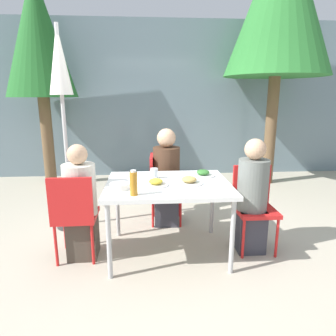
{
  "coord_description": "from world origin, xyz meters",
  "views": [
    {
      "loc": [
        -0.21,
        -2.82,
        1.58
      ],
      "look_at": [
        0.0,
        0.0,
        0.9
      ],
      "focal_mm": 32.0,
      "sensor_mm": 36.0,
      "label": 1
    }
  ],
  "objects_px": {
    "person_right": "(252,199)",
    "drinking_cup": "(154,173)",
    "closed_umbrella": "(61,84)",
    "person_left": "(81,205)",
    "tree_behind_right": "(38,37)",
    "salad_bowl": "(120,186)",
    "bottle": "(134,183)",
    "chair_far": "(160,183)",
    "chair_left": "(74,211)",
    "chair_right": "(254,201)",
    "person_far": "(166,179)"
  },
  "relations": [
    {
      "from": "person_right",
      "to": "drinking_cup",
      "type": "height_order",
      "value": "person_right"
    },
    {
      "from": "person_right",
      "to": "closed_umbrella",
      "type": "bearing_deg",
      "value": -19.89
    },
    {
      "from": "person_left",
      "to": "tree_behind_right",
      "type": "distance_m",
      "value": 3.46
    },
    {
      "from": "tree_behind_right",
      "to": "person_left",
      "type": "bearing_deg",
      "value": -67.17
    },
    {
      "from": "closed_umbrella",
      "to": "tree_behind_right",
      "type": "distance_m",
      "value": 2.18
    },
    {
      "from": "drinking_cup",
      "to": "salad_bowl",
      "type": "height_order",
      "value": "drinking_cup"
    },
    {
      "from": "drinking_cup",
      "to": "bottle",
      "type": "bearing_deg",
      "value": -109.6
    },
    {
      "from": "bottle",
      "to": "person_left",
      "type": "bearing_deg",
      "value": 147.19
    },
    {
      "from": "closed_umbrella",
      "to": "tree_behind_right",
      "type": "relative_size",
      "value": 0.66
    },
    {
      "from": "chair_far",
      "to": "chair_left",
      "type": "bearing_deg",
      "value": -41.91
    },
    {
      "from": "drinking_cup",
      "to": "chair_right",
      "type": "bearing_deg",
      "value": -5.97
    },
    {
      "from": "person_right",
      "to": "person_far",
      "type": "xyz_separation_m",
      "value": [
        -0.82,
        0.74,
        0.01
      ]
    },
    {
      "from": "chair_left",
      "to": "closed_umbrella",
      "type": "xyz_separation_m",
      "value": [
        -0.25,
        0.83,
        1.2
      ]
    },
    {
      "from": "chair_right",
      "to": "person_far",
      "type": "height_order",
      "value": "person_far"
    },
    {
      "from": "closed_umbrella",
      "to": "tree_behind_right",
      "type": "xyz_separation_m",
      "value": [
        -0.8,
        1.86,
        0.82
      ]
    },
    {
      "from": "bottle",
      "to": "drinking_cup",
      "type": "relative_size",
      "value": 2.11
    },
    {
      "from": "chair_far",
      "to": "closed_umbrella",
      "type": "relative_size",
      "value": 0.37
    },
    {
      "from": "person_left",
      "to": "bottle",
      "type": "distance_m",
      "value": 0.71
    },
    {
      "from": "chair_left",
      "to": "chair_right",
      "type": "xyz_separation_m",
      "value": [
        1.81,
        0.16,
        0.0
      ]
    },
    {
      "from": "chair_far",
      "to": "bottle",
      "type": "xyz_separation_m",
      "value": [
        -0.28,
        -1.14,
        0.34
      ]
    },
    {
      "from": "chair_right",
      "to": "person_far",
      "type": "xyz_separation_m",
      "value": [
        -0.87,
        0.66,
        0.07
      ]
    },
    {
      "from": "person_right",
      "to": "person_far",
      "type": "distance_m",
      "value": 1.1
    },
    {
      "from": "chair_far",
      "to": "bottle",
      "type": "distance_m",
      "value": 1.22
    },
    {
      "from": "bottle",
      "to": "salad_bowl",
      "type": "bearing_deg",
      "value": 125.14
    },
    {
      "from": "person_left",
      "to": "salad_bowl",
      "type": "height_order",
      "value": "person_left"
    },
    {
      "from": "chair_far",
      "to": "drinking_cup",
      "type": "relative_size",
      "value": 8.25
    },
    {
      "from": "drinking_cup",
      "to": "person_left",
      "type": "bearing_deg",
      "value": -165.27
    },
    {
      "from": "chair_right",
      "to": "bottle",
      "type": "relative_size",
      "value": 3.91
    },
    {
      "from": "bottle",
      "to": "drinking_cup",
      "type": "height_order",
      "value": "bottle"
    },
    {
      "from": "salad_bowl",
      "to": "chair_left",
      "type": "bearing_deg",
      "value": 170.53
    },
    {
      "from": "closed_umbrella",
      "to": "person_left",
      "type": "bearing_deg",
      "value": -68.51
    },
    {
      "from": "drinking_cup",
      "to": "salad_bowl",
      "type": "xyz_separation_m",
      "value": [
        -0.32,
        -0.35,
        -0.03
      ]
    },
    {
      "from": "chair_far",
      "to": "bottle",
      "type": "bearing_deg",
      "value": -11.03
    },
    {
      "from": "closed_umbrella",
      "to": "drinking_cup",
      "type": "height_order",
      "value": "closed_umbrella"
    },
    {
      "from": "person_right",
      "to": "salad_bowl",
      "type": "bearing_deg",
      "value": 7.45
    },
    {
      "from": "closed_umbrella",
      "to": "salad_bowl",
      "type": "distance_m",
      "value": 1.48
    },
    {
      "from": "bottle",
      "to": "salad_bowl",
      "type": "height_order",
      "value": "bottle"
    },
    {
      "from": "chair_right",
      "to": "salad_bowl",
      "type": "distance_m",
      "value": 1.41
    },
    {
      "from": "closed_umbrella",
      "to": "person_right",
      "type": "bearing_deg",
      "value": -20.44
    },
    {
      "from": "salad_bowl",
      "to": "person_left",
      "type": "bearing_deg",
      "value": 158.79
    },
    {
      "from": "person_far",
      "to": "salad_bowl",
      "type": "height_order",
      "value": "person_far"
    },
    {
      "from": "chair_right",
      "to": "chair_far",
      "type": "distance_m",
      "value": 1.19
    },
    {
      "from": "person_right",
      "to": "person_left",
      "type": "bearing_deg",
      "value": 0.64
    },
    {
      "from": "chair_right",
      "to": "tree_behind_right",
      "type": "relative_size",
      "value": 0.24
    },
    {
      "from": "chair_left",
      "to": "closed_umbrella",
      "type": "height_order",
      "value": "closed_umbrella"
    },
    {
      "from": "person_far",
      "to": "salad_bowl",
      "type": "bearing_deg",
      "value": -25.93
    },
    {
      "from": "person_left",
      "to": "chair_far",
      "type": "distance_m",
      "value": 1.14
    },
    {
      "from": "chair_far",
      "to": "tree_behind_right",
      "type": "distance_m",
      "value": 3.32
    },
    {
      "from": "chair_right",
      "to": "person_left",
      "type": "bearing_deg",
      "value": 3.22
    },
    {
      "from": "person_right",
      "to": "bottle",
      "type": "bearing_deg",
      "value": 16.98
    }
  ]
}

